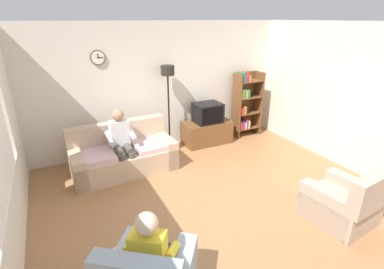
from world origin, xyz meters
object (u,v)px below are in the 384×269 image
Objects in this scene: floor_lamp at (168,85)px; person_on_couch at (121,139)px; bookshelf at (245,104)px; person_in_left_armchair at (152,252)px; couch at (123,156)px; armchair_near_bookshelf at (343,204)px; tv_stand at (207,132)px; tv at (208,113)px.

floor_lamp is 1.49× the size of person_on_couch.
bookshelf reaches higher than person_in_left_armchair.
floor_lamp is (1.18, 0.57, 1.14)m from couch.
armchair_near_bookshelf is at bearing -102.12° from bookshelf.
person_in_left_armchair is (-2.48, -3.35, 0.34)m from tv_stand.
couch is 3.77m from armchair_near_bookshelf.
couch is 1.74m from floor_lamp.
bookshelf is (3.17, 0.55, 0.49)m from couch.
couch is 1.05× the size of floor_lamp.
bookshelf is 0.86× the size of floor_lamp.
floor_lamp is (-0.90, 0.12, 0.70)m from tv.
floor_lamp is at bearing 26.00° from couch.
couch is at bearing -167.09° from tv_stand.
tv is at bearing -90.00° from tv_stand.
armchair_near_bookshelf is 0.86× the size of person_in_left_armchair.
tv is 1.15m from floor_lamp.
couch is at bearing 130.22° from armchair_near_bookshelf.
floor_lamp is 1.58m from person_on_couch.
couch is 2.91m from person_in_left_armchair.
couch is 2.13m from tv_stand.
couch is 3.25m from bookshelf.
bookshelf is 1.65× the size of armchair_near_bookshelf.
tv is (-0.00, -0.02, 0.48)m from tv_stand.
floor_lamp reaches higher than armchair_near_bookshelf.
person_on_couch is (-2.46, 2.77, 0.41)m from armchair_near_bookshelf.
tv is 1.09m from bookshelf.
person_in_left_armchair is (-3.57, -3.42, -0.19)m from bookshelf.
person_on_couch reaches higher than armchair_near_bookshelf.
tv_stand is 0.98× the size of person_in_left_armchair.
tv is 0.63× the size of armchair_near_bookshelf.
tv_stand is at bearing -6.29° from floor_lamp.
floor_lamp reaches higher than tv_stand.
couch is at bearing 82.07° from person_in_left_armchair.
person_in_left_armchair is at bearing -114.62° from floor_lamp.
floor_lamp is at bearing 173.71° from tv_stand.
tv_stand is at bearing -176.33° from bookshelf.
person_on_couch is (-3.20, -0.66, -0.10)m from bookshelf.
couch is 1.22× the size of bookshelf.
tv_stand is 1.15× the size of armchair_near_bookshelf.
couch is 1.56× the size of person_on_couch.
person_on_couch is (-2.11, -0.59, 0.43)m from tv_stand.
tv_stand is 0.89× the size of person_on_couch.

